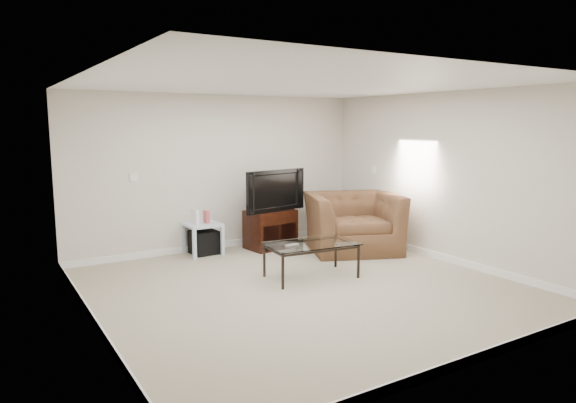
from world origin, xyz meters
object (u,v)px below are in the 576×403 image
television (271,190)px  coffee_table (311,260)px  subwoofer (204,243)px  recliner (353,213)px  side_table (203,239)px  tv_stand (270,229)px

television → coffee_table: television is taller
subwoofer → recliner: 2.43m
side_table → recliner: 2.44m
television → side_table: size_ratio=2.10×
tv_stand → television: size_ratio=0.70×
side_table → recliner: size_ratio=0.36×
side_table → coffee_table: (0.75, -1.93, -0.02)m
tv_stand → recliner: bearing=-45.6°
tv_stand → television: (0.00, -0.03, 0.65)m
television → subwoofer: television is taller
coffee_table → tv_stand: bearing=78.2°
coffee_table → recliner: bearing=31.8°
television → tv_stand: bearing=86.2°
side_table → subwoofer: (0.03, 0.02, -0.07)m
television → recliner: television is taller
subwoofer → side_table: bearing=-145.5°
tv_stand → subwoofer: size_ratio=1.98×
recliner → subwoofer: bearing=176.0°
tv_stand → subwoofer: tv_stand is taller
side_table → recliner: bearing=-25.8°
television → coffee_table: size_ratio=0.91×
coffee_table → side_table: bearing=111.3°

